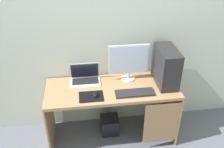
{
  "coord_description": "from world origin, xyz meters",
  "views": [
    {
      "loc": [
        -0.3,
        -2.29,
        2.32
      ],
      "look_at": [
        0.0,
        0.0,
        0.9
      ],
      "focal_mm": 40.04,
      "sensor_mm": 36.0,
      "label": 1
    }
  ],
  "objects_px": {
    "laptop": "(85,78)",
    "mouse_left": "(95,94)",
    "subwoofer": "(110,125)",
    "monitor": "(129,61)",
    "keyboard": "(135,93)",
    "pc_tower": "(166,66)"
  },
  "relations": [
    {
      "from": "laptop",
      "to": "mouse_left",
      "type": "height_order",
      "value": "laptop"
    },
    {
      "from": "laptop",
      "to": "mouse_left",
      "type": "distance_m",
      "value": 0.31
    },
    {
      "from": "subwoofer",
      "to": "mouse_left",
      "type": "bearing_deg",
      "value": -133.18
    },
    {
      "from": "monitor",
      "to": "mouse_left",
      "type": "bearing_deg",
      "value": -145.79
    },
    {
      "from": "mouse_left",
      "to": "keyboard",
      "type": "bearing_deg",
      "value": -2.7
    },
    {
      "from": "pc_tower",
      "to": "subwoofer",
      "type": "height_order",
      "value": "pc_tower"
    },
    {
      "from": "pc_tower",
      "to": "laptop",
      "type": "xyz_separation_m",
      "value": [
        -0.9,
        0.14,
        -0.17
      ]
    },
    {
      "from": "laptop",
      "to": "mouse_left",
      "type": "xyz_separation_m",
      "value": [
        0.09,
        -0.3,
        -0.02
      ]
    },
    {
      "from": "monitor",
      "to": "laptop",
      "type": "xyz_separation_m",
      "value": [
        -0.5,
        0.02,
        -0.19
      ]
    },
    {
      "from": "keyboard",
      "to": "laptop",
      "type": "bearing_deg",
      "value": 148.46
    },
    {
      "from": "monitor",
      "to": "pc_tower",
      "type": "bearing_deg",
      "value": -16.59
    },
    {
      "from": "laptop",
      "to": "monitor",
      "type": "bearing_deg",
      "value": -2.36
    },
    {
      "from": "laptop",
      "to": "keyboard",
      "type": "bearing_deg",
      "value": -31.54
    },
    {
      "from": "laptop",
      "to": "keyboard",
      "type": "height_order",
      "value": "laptop"
    },
    {
      "from": "keyboard",
      "to": "subwoofer",
      "type": "height_order",
      "value": "keyboard"
    },
    {
      "from": "laptop",
      "to": "keyboard",
      "type": "xyz_separation_m",
      "value": [
        0.52,
        -0.32,
        -0.03
      ]
    },
    {
      "from": "pc_tower",
      "to": "keyboard",
      "type": "height_order",
      "value": "pc_tower"
    },
    {
      "from": "pc_tower",
      "to": "subwoofer",
      "type": "distance_m",
      "value": 1.04
    },
    {
      "from": "keyboard",
      "to": "mouse_left",
      "type": "bearing_deg",
      "value": 177.3
    },
    {
      "from": "mouse_left",
      "to": "laptop",
      "type": "bearing_deg",
      "value": 107.48
    },
    {
      "from": "laptop",
      "to": "subwoofer",
      "type": "xyz_separation_m",
      "value": [
        0.27,
        -0.11,
        -0.66
      ]
    },
    {
      "from": "pc_tower",
      "to": "monitor",
      "type": "height_order",
      "value": "monitor"
    }
  ]
}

